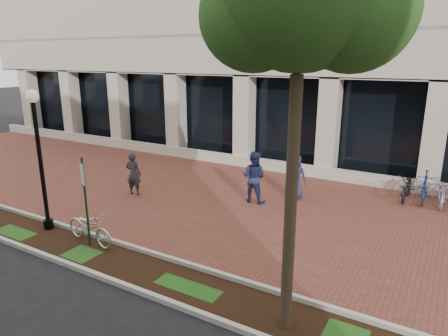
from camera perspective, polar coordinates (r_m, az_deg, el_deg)
The scene contains 12 objects.
ground at distance 14.34m, azimuth 0.85°, elevation -4.87°, with size 120.00×120.00×0.00m, color black.
brick_plaza at distance 14.34m, azimuth 0.85°, elevation -4.85°, with size 40.00×9.00×0.01m, color brown.
planting_strip at distance 10.50m, azimuth -13.77°, elevation -13.41°, with size 40.00×1.50×0.01m, color black.
curb_plaza_side at distance 10.95m, azimuth -11.04°, elevation -11.63°, with size 40.00×0.12×0.12m, color #B8B8AD.
curb_street_side at distance 10.03m, azimuth -16.84°, elevation -14.77°, with size 40.00×0.12×0.12m, color #B8B8AD.
parking_sign at distance 11.23m, azimuth -19.33°, elevation -3.11°, with size 0.34×0.07×2.50m.
lamppost at distance 12.62m, azimuth -24.87°, elevation 1.92°, with size 0.36×0.36×4.15m.
locked_bicycle at distance 11.74m, azimuth -18.63°, elevation -8.04°, with size 0.63×1.81×0.95m, color silver.
pedestrian_left at distance 15.22m, azimuth -12.80°, elevation -0.81°, with size 0.59×0.39×1.63m, color #2C2C32.
pedestrian_mid at distance 14.13m, azimuth 4.28°, elevation -1.28°, with size 0.90×0.70×1.85m, color #1E264D.
pedestrian_right at distance 14.74m, azimuth 10.14°, elevation -1.20°, with size 0.80×0.52×1.64m, color navy.
bike_rack_cluster at distance 15.87m, azimuth 28.70°, elevation -2.86°, with size 3.05×1.98×1.10m.
Camera 1 is at (6.58, -11.71, 5.02)m, focal length 32.00 mm.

